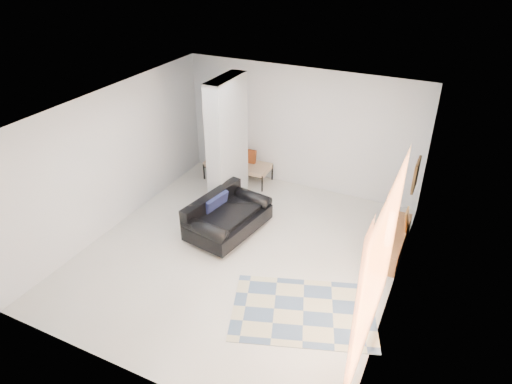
% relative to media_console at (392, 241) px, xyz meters
% --- Properties ---
extents(floor, '(6.00, 6.00, 0.00)m').
position_rel_media_console_xyz_m(floor, '(-2.52, -1.34, -0.21)').
color(floor, beige).
rests_on(floor, ground).
extents(ceiling, '(6.00, 6.00, 0.00)m').
position_rel_media_console_xyz_m(ceiling, '(-2.52, -1.34, 2.59)').
color(ceiling, white).
rests_on(ceiling, wall_back).
extents(wall_back, '(6.00, 0.00, 6.00)m').
position_rel_media_console_xyz_m(wall_back, '(-2.52, 1.66, 1.19)').
color(wall_back, silver).
rests_on(wall_back, ground).
extents(wall_front, '(6.00, 0.00, 6.00)m').
position_rel_media_console_xyz_m(wall_front, '(-2.52, -4.34, 1.19)').
color(wall_front, silver).
rests_on(wall_front, ground).
extents(wall_left, '(0.00, 6.00, 6.00)m').
position_rel_media_console_xyz_m(wall_left, '(-5.27, -1.34, 1.19)').
color(wall_left, silver).
rests_on(wall_left, ground).
extents(wall_right, '(0.00, 6.00, 6.00)m').
position_rel_media_console_xyz_m(wall_right, '(0.23, -1.34, 1.19)').
color(wall_right, silver).
rests_on(wall_right, ground).
extents(partition_column, '(0.35, 1.20, 2.80)m').
position_rel_media_console_xyz_m(partition_column, '(-3.62, 0.26, 1.19)').
color(partition_column, '#A4A8AB').
rests_on(partition_column, floor).
extents(hallway_door, '(0.85, 0.06, 2.04)m').
position_rel_media_console_xyz_m(hallway_door, '(-4.62, 1.62, 0.81)').
color(hallway_door, white).
rests_on(hallway_door, floor).
extents(curtain, '(0.00, 2.55, 2.55)m').
position_rel_media_console_xyz_m(curtain, '(0.15, -2.49, 1.24)').
color(curtain, '#FF8C43').
rests_on(curtain, wall_right).
extents(wall_art, '(0.04, 0.45, 0.55)m').
position_rel_media_console_xyz_m(wall_art, '(0.20, -0.00, 1.44)').
color(wall_art, '#3A250F').
rests_on(wall_art, wall_right).
extents(media_console, '(0.45, 1.60, 0.80)m').
position_rel_media_console_xyz_m(media_console, '(0.00, 0.00, 0.00)').
color(media_console, brown).
rests_on(media_console, floor).
extents(loveseat, '(1.26, 1.84, 0.76)m').
position_rel_media_console_xyz_m(loveseat, '(-3.11, -0.82, 0.14)').
color(loveseat, silver).
rests_on(loveseat, floor).
extents(daybed, '(1.59, 0.72, 0.77)m').
position_rel_media_console_xyz_m(daybed, '(-3.95, 1.29, 0.22)').
color(daybed, black).
rests_on(daybed, floor).
extents(area_rug, '(2.62, 2.16, 0.01)m').
position_rel_media_console_xyz_m(area_rug, '(-0.92, -2.24, -0.20)').
color(area_rug, beige).
rests_on(area_rug, floor).
extents(cylinder_lamp, '(0.12, 0.12, 0.68)m').
position_rel_media_console_xyz_m(cylinder_lamp, '(-0.02, -0.44, 0.53)').
color(cylinder_lamp, white).
rests_on(cylinder_lamp, media_console).
extents(bronze_figurine, '(0.12, 0.12, 0.23)m').
position_rel_media_console_xyz_m(bronze_figurine, '(-0.05, 0.53, 0.31)').
color(bronze_figurine, black).
rests_on(bronze_figurine, media_console).
extents(vase, '(0.19, 0.19, 0.18)m').
position_rel_media_console_xyz_m(vase, '(-0.05, -0.12, 0.29)').
color(vase, silver).
rests_on(vase, media_console).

